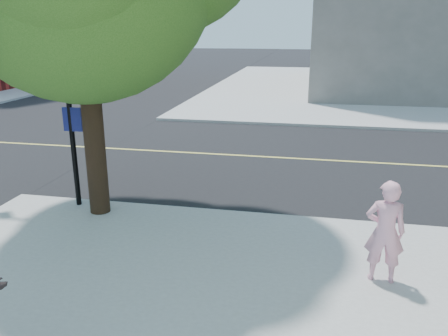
# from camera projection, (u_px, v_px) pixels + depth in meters

# --- Properties ---
(ground) EXTENTS (140.00, 140.00, 0.00)m
(ground) POSITION_uv_depth(u_px,v_px,m) (63.00, 202.00, 10.10)
(ground) COLOR black
(ground) RESTS_ON ground
(road_ew) EXTENTS (140.00, 9.00, 0.01)m
(road_ew) POSITION_uv_depth(u_px,v_px,m) (138.00, 150.00, 14.31)
(road_ew) COLOR black
(road_ew) RESTS_ON ground
(man_on_phone) EXTENTS (0.59, 0.40, 1.56)m
(man_on_phone) POSITION_uv_depth(u_px,v_px,m) (385.00, 232.00, 6.59)
(man_on_phone) COLOR #EDA4BF
(man_on_phone) RESTS_ON sidewalk_se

